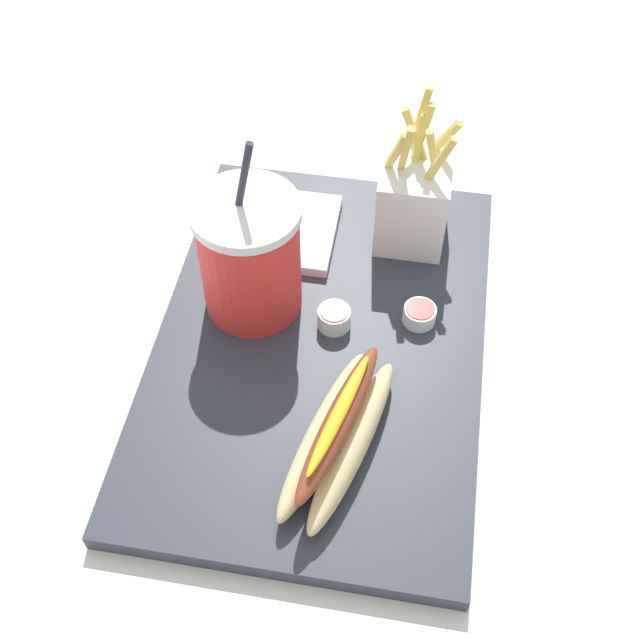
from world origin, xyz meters
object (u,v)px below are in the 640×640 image
soda_cup (250,256)px  ketchup_cup_3 (224,227)px  napkin_stack (288,230)px  fries_basket (414,195)px  ketchup_cup_2 (420,314)px  ketchup_cup_1 (334,317)px  hot_dog_1 (338,434)px

soda_cup → ketchup_cup_3: (0.09, 0.05, -0.06)m
napkin_stack → fries_basket: bearing=-77.2°
ketchup_cup_3 → ketchup_cup_2: bearing=-111.1°
soda_cup → fries_basket: (0.13, -0.15, -0.02)m
soda_cup → ketchup_cup_1: soda_cup is taller
hot_dog_1 → napkin_stack: bearing=20.4°
ketchup_cup_1 → ketchup_cup_2: ketchup_cup_1 is taller
soda_cup → hot_dog_1: (-0.15, -0.11, -0.04)m
ketchup_cup_1 → napkin_stack: ketchup_cup_1 is taller
ketchup_cup_3 → hot_dog_1: bearing=-146.0°
fries_basket → ketchup_cup_3: (-0.04, 0.20, -0.04)m
ketchup_cup_2 → fries_basket: bearing=9.5°
soda_cup → ketchup_cup_1: size_ratio=5.97×
fries_basket → ketchup_cup_2: fries_basket is taller
ketchup_cup_2 → ketchup_cup_3: 0.24m
ketchup_cup_2 → napkin_stack: (0.10, 0.15, -0.00)m
soda_cup → napkin_stack: bearing=-9.2°
ketchup_cup_1 → ketchup_cup_2: size_ratio=1.00×
hot_dog_1 → napkin_stack: hot_dog_1 is taller
ketchup_cup_1 → ketchup_cup_3: bearing=52.8°
hot_dog_1 → ketchup_cup_2: 0.17m
ketchup_cup_3 → fries_basket: bearing=-78.2°
fries_basket → ketchup_cup_1: size_ratio=5.06×
soda_cup → napkin_stack: soda_cup is taller
napkin_stack → ketchup_cup_3: bearing=99.8°
fries_basket → hot_dog_1: size_ratio=0.87×
hot_dog_1 → ketchup_cup_1: hot_dog_1 is taller
ketchup_cup_2 → ketchup_cup_1: bearing=103.3°
napkin_stack → ketchup_cup_2: bearing=-122.5°
fries_basket → napkin_stack: (-0.03, 0.13, -0.04)m
ketchup_cup_3 → napkin_stack: 0.07m
soda_cup → ketchup_cup_3: bearing=31.1°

